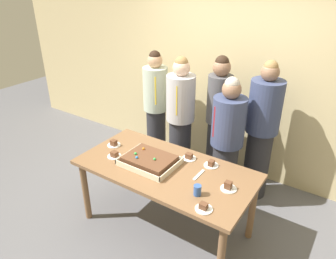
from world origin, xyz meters
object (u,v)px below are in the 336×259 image
at_px(plated_slice_far_right, 114,144).
at_px(drink_cup_nearest, 197,190).
at_px(plated_slice_far_left, 211,164).
at_px(plated_slice_center_front, 114,155).
at_px(person_far_right_suit, 156,107).
at_px(party_table, 165,175).
at_px(person_serving_front, 180,121).
at_px(sheet_cake, 150,160).
at_px(plated_slice_center_back, 204,208).
at_px(person_green_shirt_behind, 218,119).
at_px(person_striped_tie_right, 261,131).
at_px(cake_server_utensil, 199,175).
at_px(plated_slice_near_left, 228,187).
at_px(plated_slice_near_right, 189,157).
at_px(person_left_edge_reaching, 227,143).

xyz_separation_m(plated_slice_far_right, drink_cup_nearest, (1.23, -0.25, 0.03)).
distance_m(plated_slice_far_left, plated_slice_center_front, 1.03).
relative_size(plated_slice_far_right, person_far_right_suit, 0.09).
distance_m(party_table, person_serving_front, 0.97).
height_order(plated_slice_far_right, plated_slice_center_front, plated_slice_far_right).
bearing_deg(plated_slice_far_right, sheet_cake, -7.72).
xyz_separation_m(plated_slice_center_back, person_green_shirt_behind, (-0.59, 1.46, 0.11)).
distance_m(plated_slice_center_front, person_striped_tie_right, 1.73).
distance_m(plated_slice_far_right, cake_server_utensil, 1.09).
bearing_deg(person_green_shirt_behind, plated_slice_near_left, 40.73).
bearing_deg(sheet_cake, cake_server_utensil, 11.43).
distance_m(plated_slice_near_left, drink_cup_nearest, 0.30).
bearing_deg(plated_slice_near_left, person_serving_front, 140.79).
relative_size(plated_slice_far_left, person_serving_front, 0.09).
height_order(sheet_cake, plated_slice_near_right, sheet_cake).
height_order(plated_slice_far_right, person_green_shirt_behind, person_green_shirt_behind).
bearing_deg(person_far_right_suit, plated_slice_far_left, 24.26).
distance_m(plated_slice_center_back, person_striped_tie_right, 1.48).
bearing_deg(person_far_right_suit, party_table, 6.56).
height_order(plated_slice_center_back, person_far_right_suit, person_far_right_suit).
bearing_deg(person_serving_front, plated_slice_near_right, 26.66).
bearing_deg(person_left_edge_reaching, plated_slice_near_right, 9.01).
bearing_deg(person_left_edge_reaching, person_green_shirt_behind, -108.85).
height_order(plated_slice_far_left, plated_slice_center_back, plated_slice_far_left).
xyz_separation_m(sheet_cake, cake_server_utensil, (0.52, 0.11, -0.04)).
bearing_deg(person_green_shirt_behind, person_left_edge_reaching, 49.93).
height_order(sheet_cake, person_far_right_suit, person_far_right_suit).
xyz_separation_m(party_table, person_green_shirt_behind, (0.04, 1.12, 0.22)).
bearing_deg(sheet_cake, plated_slice_center_back, -21.25).
height_order(plated_slice_far_right, person_far_right_suit, person_far_right_suit).
xyz_separation_m(plated_slice_far_left, plated_slice_center_front, (-0.94, -0.42, 0.00)).
bearing_deg(person_far_right_suit, plated_slice_center_back, 13.53).
bearing_deg(plated_slice_center_back, plated_slice_near_right, 129.23).
xyz_separation_m(plated_slice_center_front, person_serving_front, (0.20, 1.02, 0.07)).
xyz_separation_m(party_table, plated_slice_far_right, (-0.74, 0.04, 0.12)).
distance_m(plated_slice_far_left, person_striped_tie_right, 0.88).
xyz_separation_m(cake_server_utensil, person_far_right_suit, (-1.27, 1.04, 0.06)).
xyz_separation_m(plated_slice_near_left, drink_cup_nearest, (-0.20, -0.23, 0.02)).
relative_size(plated_slice_far_left, person_far_right_suit, 0.09).
bearing_deg(person_striped_tie_right, drink_cup_nearest, 28.60).
height_order(plated_slice_far_left, plated_slice_far_right, plated_slice_far_right).
bearing_deg(person_serving_front, person_striped_tie_right, 92.43).
xyz_separation_m(plated_slice_near_left, person_left_edge_reaching, (-0.36, 0.75, 0.00)).
height_order(plated_slice_near_right, person_serving_front, person_serving_front).
bearing_deg(plated_slice_near_right, drink_cup_nearest, -52.61).
distance_m(plated_slice_far_right, person_left_edge_reaching, 1.29).
distance_m(plated_slice_near_right, cake_server_utensil, 0.31).
distance_m(plated_slice_far_left, person_far_right_suit, 1.54).
relative_size(plated_slice_near_right, plated_slice_far_left, 1.00).
height_order(party_table, person_far_right_suit, person_far_right_suit).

